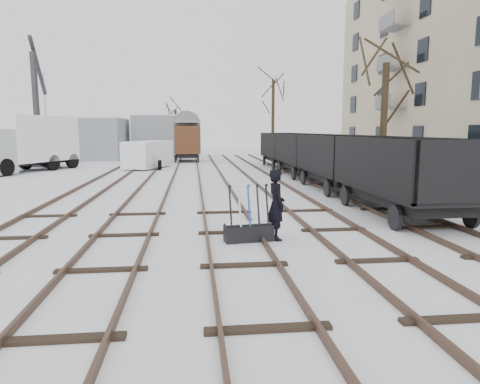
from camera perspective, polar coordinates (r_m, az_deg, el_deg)
The scene contains 17 objects.
ground at distance 9.39m, azimuth 0.55°, elevation -9.90°, with size 120.00×120.00×0.00m, color white.
tracks at distance 22.74m, azimuth -3.54°, elevation 1.08°, with size 13.90×52.00×0.16m.
shed_left at distance 46.42m, azimuth -21.32°, elevation 6.67°, with size 10.00×8.00×4.10m.
shed_right at distance 48.95m, azimuth -9.79°, elevation 7.41°, with size 7.00×6.00×4.50m.
ground_frame at distance 11.36m, azimuth 1.18°, elevation -5.18°, with size 1.35×0.60×1.49m.
worker at distance 11.44m, azimuth 4.86°, elevation -1.68°, with size 0.70×0.46×1.91m, color black.
freight_wagon_a at distance 15.62m, azimuth 20.67°, elevation 0.74°, with size 2.61×6.53×2.67m.
freight_wagon_b at distance 21.49m, azimuth 12.97°, elevation 3.00°, with size 2.61×6.53×2.67m.
freight_wagon_c at distance 27.59m, azimuth 8.61°, elevation 4.26°, with size 2.61×6.53×2.67m.
freight_wagon_d at distance 33.80m, azimuth 5.83°, elevation 5.04°, with size 2.61×6.53×2.67m.
box_van_wagon at distance 40.15m, azimuth -7.11°, elevation 7.07°, with size 2.70×4.81×3.59m.
lorry at distance 33.59m, azimuth -26.76°, elevation 5.86°, with size 5.05×8.97×3.90m.
panel_van at distance 33.29m, azimuth -12.14°, elevation 4.94°, with size 3.61×5.09×2.06m.
crane at distance 38.64m, azimuth -25.22°, elevation 7.15°, with size 2.32×6.02×10.15m.
tree_near at distance 20.04m, azimuth 18.56°, elevation 7.79°, with size 0.30×0.30×5.79m, color black.
tree_far_left at distance 48.46m, azimuth -8.55°, elevation 7.77°, with size 0.30×0.30×5.08m, color black.
tree_far_right at distance 42.18m, azimuth 4.41°, elevation 9.55°, with size 0.30×0.30×7.69m, color black.
Camera 1 is at (-1.06, -8.85, 2.94)m, focal length 32.00 mm.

